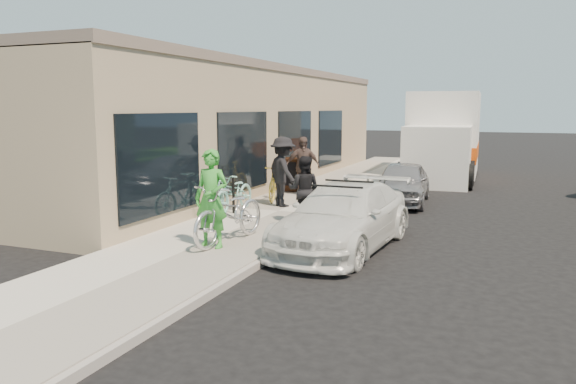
% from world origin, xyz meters
% --- Properties ---
extents(ground, '(120.00, 120.00, 0.00)m').
position_xyz_m(ground, '(0.00, 0.00, 0.00)').
color(ground, black).
rests_on(ground, ground).
extents(sidewalk, '(3.00, 34.00, 0.15)m').
position_xyz_m(sidewalk, '(-2.00, 3.00, 0.07)').
color(sidewalk, '#B3AEA1').
rests_on(sidewalk, ground).
extents(curb, '(0.12, 34.00, 0.13)m').
position_xyz_m(curb, '(-0.45, 3.00, 0.07)').
color(curb, gray).
rests_on(curb, ground).
extents(storefront, '(3.60, 20.00, 4.22)m').
position_xyz_m(storefront, '(-5.24, 7.99, 2.12)').
color(storefront, tan).
rests_on(storefront, ground).
extents(bike_rack, '(0.24, 0.67, 0.97)m').
position_xyz_m(bike_rack, '(-3.01, 1.97, 0.74)').
color(bike_rack, black).
rests_on(bike_rack, sidewalk).
extents(sandwich_board, '(0.66, 0.67, 1.07)m').
position_xyz_m(sandwich_board, '(-2.93, 6.26, 0.70)').
color(sandwich_board, '#33180E').
rests_on(sandwich_board, sidewalk).
extents(sedan_white, '(2.17, 4.60, 1.34)m').
position_xyz_m(sedan_white, '(0.54, 0.39, 0.65)').
color(sedan_white, silver).
rests_on(sedan_white, ground).
extents(sedan_silver, '(1.77, 3.75, 1.24)m').
position_xyz_m(sedan_silver, '(0.60, 6.28, 0.62)').
color(sedan_silver, gray).
rests_on(sedan_silver, ground).
extents(moving_truck, '(2.91, 7.08, 3.42)m').
position_xyz_m(moving_truck, '(0.93, 13.12, 1.52)').
color(moving_truck, silver).
rests_on(moving_truck, ground).
extents(tandem_bike, '(1.05, 2.34, 1.19)m').
position_xyz_m(tandem_bike, '(-1.52, -0.54, 0.74)').
color(tandem_bike, silver).
rests_on(tandem_bike, sidewalk).
extents(woman_rider, '(0.70, 0.46, 1.89)m').
position_xyz_m(woman_rider, '(-1.66, -1.02, 1.10)').
color(woman_rider, green).
rests_on(woman_rider, sidewalk).
extents(man_standing, '(0.82, 0.67, 1.57)m').
position_xyz_m(man_standing, '(-0.83, 1.79, 0.93)').
color(man_standing, black).
rests_on(man_standing, sidewalk).
extents(cruiser_bike_a, '(0.97, 1.82, 1.05)m').
position_xyz_m(cruiser_bike_a, '(-2.98, 1.47, 0.68)').
color(cruiser_bike_a, '#8CD1C5').
rests_on(cruiser_bike_a, sidewalk).
extents(cruiser_bike_b, '(0.67, 1.92, 1.01)m').
position_xyz_m(cruiser_bike_b, '(-2.99, 2.46, 0.65)').
color(cruiser_bike_b, '#8CD1C5').
rests_on(cruiser_bike_b, sidewalk).
extents(cruiser_bike_c, '(0.79, 1.83, 1.06)m').
position_xyz_m(cruiser_bike_c, '(-2.69, 4.49, 0.68)').
color(cruiser_bike_c, yellow).
rests_on(cruiser_bike_c, sidewalk).
extents(bystander_a, '(1.39, 1.32, 1.89)m').
position_xyz_m(bystander_a, '(-2.16, 3.71, 1.10)').
color(bystander_a, black).
rests_on(bystander_a, sidewalk).
extents(bystander_b, '(1.13, 0.89, 1.79)m').
position_xyz_m(bystander_b, '(-2.38, 5.81, 1.05)').
color(bystander_b, '#513F3A').
rests_on(bystander_b, sidewalk).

